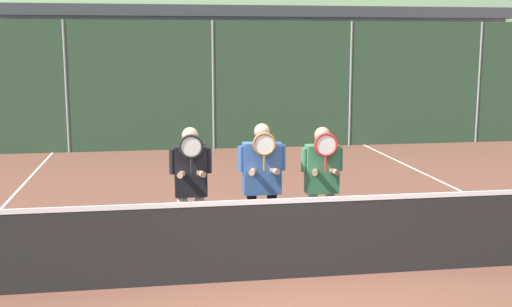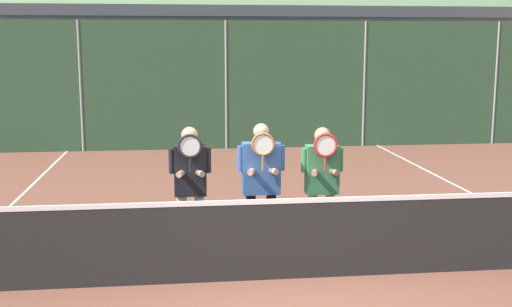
{
  "view_description": "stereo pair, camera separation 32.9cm",
  "coord_description": "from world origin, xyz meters",
  "px_view_note": "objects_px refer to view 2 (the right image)",
  "views": [
    {
      "loc": [
        -1.57,
        -7.14,
        2.76
      ],
      "look_at": [
        -0.24,
        1.12,
        1.33
      ],
      "focal_mm": 45.0,
      "sensor_mm": 36.0,
      "label": 1
    },
    {
      "loc": [
        -1.24,
        -7.18,
        2.76
      ],
      "look_at": [
        -0.24,
        1.12,
        1.33
      ],
      "focal_mm": 45.0,
      "sensor_mm": 36.0,
      "label": 2
    }
  ],
  "objects_px": {
    "player_center_left": "(261,179)",
    "car_center": "(312,105)",
    "player_leftmost": "(190,181)",
    "car_left_of_center": "(148,107)",
    "player_center_right": "(322,179)",
    "car_right_of_center": "(460,102)"
  },
  "relations": [
    {
      "from": "player_leftmost",
      "to": "car_right_of_center",
      "type": "relative_size",
      "value": 0.39
    },
    {
      "from": "player_center_right",
      "to": "car_center",
      "type": "xyz_separation_m",
      "value": [
        2.21,
        11.18,
        -0.09
      ]
    },
    {
      "from": "car_left_of_center",
      "to": "car_center",
      "type": "bearing_deg",
      "value": -0.28
    },
    {
      "from": "player_center_left",
      "to": "car_right_of_center",
      "type": "xyz_separation_m",
      "value": [
        7.95,
        11.64,
        -0.13
      ]
    },
    {
      "from": "player_center_right",
      "to": "car_left_of_center",
      "type": "relative_size",
      "value": 0.37
    },
    {
      "from": "player_center_right",
      "to": "car_right_of_center",
      "type": "distance_m",
      "value": 13.58
    },
    {
      "from": "player_center_left",
      "to": "car_right_of_center",
      "type": "distance_m",
      "value": 14.09
    },
    {
      "from": "player_leftmost",
      "to": "player_center_left",
      "type": "relative_size",
      "value": 0.97
    },
    {
      "from": "player_leftmost",
      "to": "player_center_right",
      "type": "bearing_deg",
      "value": -1.22
    },
    {
      "from": "car_left_of_center",
      "to": "car_center",
      "type": "relative_size",
      "value": 1.12
    },
    {
      "from": "player_leftmost",
      "to": "car_left_of_center",
      "type": "height_order",
      "value": "car_left_of_center"
    },
    {
      "from": "player_center_left",
      "to": "player_center_right",
      "type": "bearing_deg",
      "value": 5.18
    },
    {
      "from": "player_center_left",
      "to": "player_leftmost",
      "type": "bearing_deg",
      "value": 173.04
    },
    {
      "from": "player_center_right",
      "to": "car_center",
      "type": "bearing_deg",
      "value": 78.83
    },
    {
      "from": "player_center_left",
      "to": "car_center",
      "type": "height_order",
      "value": "car_center"
    },
    {
      "from": "player_leftmost",
      "to": "player_center_right",
      "type": "height_order",
      "value": "player_leftmost"
    },
    {
      "from": "player_center_right",
      "to": "car_left_of_center",
      "type": "height_order",
      "value": "car_left_of_center"
    },
    {
      "from": "player_center_left",
      "to": "car_left_of_center",
      "type": "relative_size",
      "value": 0.39
    },
    {
      "from": "player_leftmost",
      "to": "player_center_left",
      "type": "height_order",
      "value": "player_center_left"
    },
    {
      "from": "car_center",
      "to": "car_left_of_center",
      "type": "bearing_deg",
      "value": 179.72
    },
    {
      "from": "car_right_of_center",
      "to": "car_center",
      "type": "bearing_deg",
      "value": -175.62
    },
    {
      "from": "player_center_right",
      "to": "car_left_of_center",
      "type": "distance_m",
      "value": 11.55
    }
  ]
}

